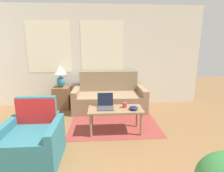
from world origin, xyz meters
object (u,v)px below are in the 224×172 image
cup_navy (125,105)px  laptop (105,105)px  snack_bowl (134,108)px  coffee_table (115,112)px  table_lamp (60,74)px  armchair (33,141)px  couch (109,98)px

cup_navy → laptop: bearing=178.5°
snack_bowl → coffee_table: bearing=165.1°
table_lamp → cup_navy: bearing=-42.4°
laptop → snack_bowl: laptop is taller
coffee_table → snack_bowl: size_ratio=6.27×
table_lamp → snack_bowl: size_ratio=3.47×
cup_navy → snack_bowl: (0.14, -0.13, -0.02)m
snack_bowl → table_lamp: bearing=137.6°
coffee_table → cup_navy: 0.21m
table_lamp → snack_bowl: (1.59, -1.45, -0.40)m
table_lamp → laptop: bearing=-50.4°
armchair → coffee_table: bearing=31.0°
laptop → cup_navy: size_ratio=3.21×
armchair → laptop: size_ratio=2.76×
couch → cup_navy: couch is taller
table_lamp → couch: bearing=-5.6°
couch → snack_bowl: bearing=-74.5°
couch → armchair: 2.31m
armchair → cup_navy: bearing=29.1°
table_lamp → snack_bowl: bearing=-42.4°
cup_navy → coffee_table: bearing=-165.7°
armchair → coffee_table: armchair is taller
cup_navy → snack_bowl: cup_navy is taller
coffee_table → snack_bowl: (0.32, -0.09, 0.09)m
laptop → snack_bowl: 0.52m
couch → armchair: (-1.18, -1.98, 0.00)m
table_lamp → cup_navy: 2.00m
laptop → cup_navy: (0.36, -0.01, -0.01)m
couch → laptop: (-0.13, -1.19, 0.25)m
couch → armchair: bearing=-120.7°
laptop → cup_navy: laptop is taller
couch → table_lamp: bearing=174.4°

